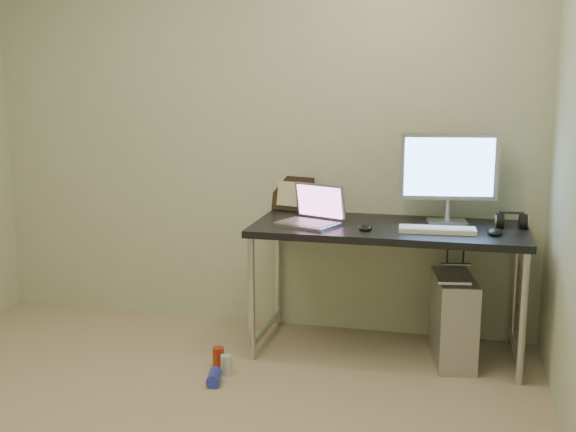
# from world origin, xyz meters

# --- Properties ---
(wall_back) EXTENTS (3.50, 0.02, 2.50)m
(wall_back) POSITION_xyz_m (0.00, 1.75, 1.25)
(wall_back) COLOR beige
(wall_back) RESTS_ON ground
(desk) EXTENTS (1.53, 0.67, 0.75)m
(desk) POSITION_xyz_m (0.87, 1.42, 0.67)
(desk) COLOR black
(desk) RESTS_ON ground
(tower_computer) EXTENTS (0.28, 0.50, 0.52)m
(tower_computer) POSITION_xyz_m (1.25, 1.37, 0.25)
(tower_computer) COLOR silver
(tower_computer) RESTS_ON ground
(cable_a) EXTENTS (0.01, 0.16, 0.69)m
(cable_a) POSITION_xyz_m (1.20, 1.70, 0.40)
(cable_a) COLOR black
(cable_a) RESTS_ON ground
(cable_b) EXTENTS (0.02, 0.11, 0.71)m
(cable_b) POSITION_xyz_m (1.29, 1.68, 0.38)
(cable_b) COLOR black
(cable_b) RESTS_ON ground
(can_red) EXTENTS (0.08, 0.08, 0.11)m
(can_red) POSITION_xyz_m (0.00, 0.97, 0.06)
(can_red) COLOR #A83113
(can_red) RESTS_ON ground
(can_white) EXTENTS (0.08, 0.08, 0.11)m
(can_white) POSITION_xyz_m (0.08, 0.88, 0.06)
(can_white) COLOR silver
(can_white) RESTS_ON ground
(can_blue) EXTENTS (0.10, 0.14, 0.07)m
(can_blue) POSITION_xyz_m (0.05, 0.75, 0.04)
(can_blue) COLOR #2B39C3
(can_blue) RESTS_ON ground
(laptop) EXTENTS (0.40, 0.36, 0.22)m
(laptop) POSITION_xyz_m (0.45, 1.36, 0.80)
(laptop) COLOR #B6B5BD
(laptop) RESTS_ON desk
(monitor) EXTENTS (0.55, 0.19, 0.51)m
(monitor) POSITION_xyz_m (1.19, 1.57, 1.05)
(monitor) COLOR #B6B5BD
(monitor) RESTS_ON desk
(keyboard) EXTENTS (0.42, 0.16, 0.02)m
(keyboard) POSITION_xyz_m (1.15, 1.31, 0.76)
(keyboard) COLOR white
(keyboard) RESTS_ON desk
(mouse_right) EXTENTS (0.08, 0.13, 0.04)m
(mouse_right) POSITION_xyz_m (1.45, 1.32, 0.77)
(mouse_right) COLOR black
(mouse_right) RESTS_ON desk
(mouse_left) EXTENTS (0.08, 0.13, 0.04)m
(mouse_left) POSITION_xyz_m (0.76, 1.28, 0.77)
(mouse_left) COLOR black
(mouse_left) RESTS_ON desk
(headphones) EXTENTS (0.17, 0.10, 0.11)m
(headphones) POSITION_xyz_m (1.54, 1.52, 0.78)
(headphones) COLOR black
(headphones) RESTS_ON desk
(picture_frame) EXTENTS (0.28, 0.14, 0.22)m
(picture_frame) POSITION_xyz_m (0.25, 1.72, 0.86)
(picture_frame) COLOR black
(picture_frame) RESTS_ON desk
(webcam) EXTENTS (0.04, 0.04, 0.12)m
(webcam) POSITION_xyz_m (0.52, 1.66, 0.84)
(webcam) COLOR silver
(webcam) RESTS_ON desk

